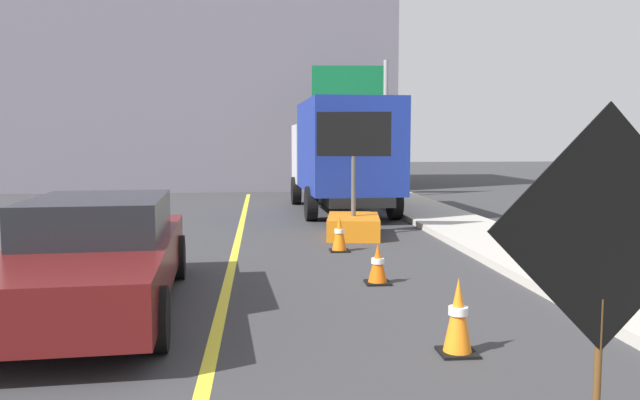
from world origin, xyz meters
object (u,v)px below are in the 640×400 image
at_px(pickup_car, 97,254).
at_px(roadwork_sign, 604,235).
at_px(arrow_board_trailer, 353,215).
at_px(traffic_cone_mid_lane, 378,264).
at_px(traffic_cone_far_lane, 339,234).
at_px(box_truck, 342,152).
at_px(highway_guide_sign, 364,104).
at_px(traffic_cone_near_sign, 458,317).

bearing_deg(pickup_car, roadwork_sign, -43.18).
relative_size(arrow_board_trailer, traffic_cone_mid_lane, 4.57).
bearing_deg(roadwork_sign, traffic_cone_far_lane, 95.59).
bearing_deg(box_truck, pickup_car, -113.09).
relative_size(highway_guide_sign, traffic_cone_far_lane, 7.34).
bearing_deg(highway_guide_sign, traffic_cone_far_lane, -101.65).
bearing_deg(arrow_board_trailer, traffic_cone_far_lane, -106.43).
relative_size(highway_guide_sign, traffic_cone_mid_lane, 8.46).
relative_size(roadwork_sign, highway_guide_sign, 0.47).
height_order(roadwork_sign, traffic_cone_near_sign, roadwork_sign).
relative_size(traffic_cone_near_sign, traffic_cone_mid_lane, 1.29).
distance_m(roadwork_sign, traffic_cone_near_sign, 2.28).
relative_size(arrow_board_trailer, box_truck, 0.40).
bearing_deg(traffic_cone_far_lane, traffic_cone_near_sign, -85.63).
distance_m(roadwork_sign, highway_guide_sign, 19.12).
relative_size(arrow_board_trailer, highway_guide_sign, 0.54).
height_order(box_truck, traffic_cone_far_lane, box_truck).
relative_size(pickup_car, traffic_cone_mid_lane, 8.77).
xyz_separation_m(highway_guide_sign, traffic_cone_mid_lane, (-2.09, -13.92, -3.13)).
relative_size(box_truck, pickup_car, 1.31).
distance_m(arrow_board_trailer, pickup_car, 6.87).
relative_size(roadwork_sign, traffic_cone_mid_lane, 3.95).
height_order(arrow_board_trailer, highway_guide_sign, highway_guide_sign).
bearing_deg(traffic_cone_far_lane, arrow_board_trailer, 73.57).
bearing_deg(traffic_cone_far_lane, roadwork_sign, -84.41).
relative_size(roadwork_sign, arrow_board_trailer, 0.86).
height_order(roadwork_sign, traffic_cone_mid_lane, roadwork_sign).
bearing_deg(traffic_cone_mid_lane, arrow_board_trailer, 86.09).
bearing_deg(pickup_car, box_truck, 66.91).
bearing_deg(traffic_cone_mid_lane, traffic_cone_far_lane, 94.70).
relative_size(pickup_car, highway_guide_sign, 1.04).
bearing_deg(traffic_cone_near_sign, arrow_board_trailer, 89.31).
height_order(arrow_board_trailer, box_truck, box_truck).
bearing_deg(roadwork_sign, arrow_board_trailer, 91.36).
xyz_separation_m(pickup_car, traffic_cone_mid_lane, (3.70, 1.06, -0.41)).
distance_m(roadwork_sign, pickup_car, 5.86).
height_order(arrow_board_trailer, traffic_cone_far_lane, arrow_board_trailer).
distance_m(pickup_car, traffic_cone_far_lane, 5.14).
bearing_deg(pickup_car, traffic_cone_mid_lane, 15.97).
distance_m(arrow_board_trailer, traffic_cone_mid_lane, 4.53).
distance_m(arrow_board_trailer, box_truck, 4.82).
height_order(traffic_cone_near_sign, traffic_cone_mid_lane, traffic_cone_near_sign).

